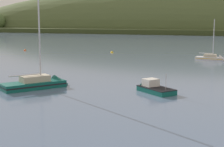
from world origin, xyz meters
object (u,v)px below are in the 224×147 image
Objects in this scene: mooring_buoy_foreground at (25,51)px; mooring_buoy_midchannel at (112,53)px; fishing_boat_moored at (153,89)px; sailboat_far_left at (213,59)px; sailboat_near_mooring at (41,85)px.

mooring_buoy_foreground is 25.05m from mooring_buoy_midchannel.
fishing_boat_moored is at bearing -35.35° from mooring_buoy_foreground.
sailboat_far_left is 11.75× the size of mooring_buoy_foreground.
sailboat_near_mooring is 13.62m from fishing_boat_moored.
sailboat_far_left is (12.68, 40.58, -0.05)m from sailboat_near_mooring.
sailboat_near_mooring is 55.63m from mooring_buoy_foreground.
sailboat_far_left is 26.92m from mooring_buoy_midchannel.
sailboat_near_mooring is 2.64× the size of fishing_boat_moored.
fishing_boat_moored is (0.36, -36.67, 0.07)m from sailboat_far_left.
sailboat_far_left is at bearing -10.48° from mooring_buoy_midchannel.
sailboat_near_mooring reaches higher than sailboat_far_left.
sailboat_near_mooring is 17.68× the size of mooring_buoy_foreground.
mooring_buoy_foreground is at bearing -168.15° from mooring_buoy_midchannel.
fishing_boat_moored is at bearing -45.45° from sailboat_near_mooring.
fishing_boat_moored is 6.19× the size of mooring_buoy_midchannel.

